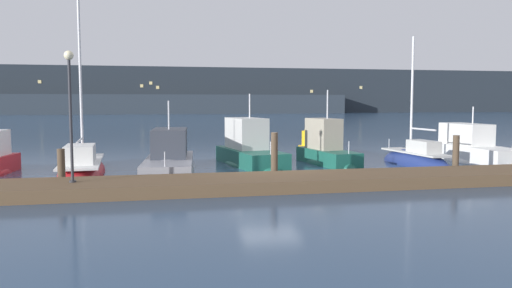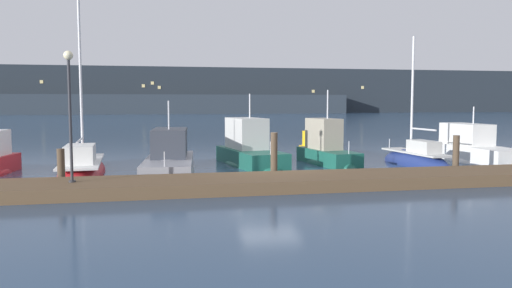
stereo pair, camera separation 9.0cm
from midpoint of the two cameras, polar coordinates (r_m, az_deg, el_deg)
ground_plane at (r=21.19m, az=1.69°, el=-3.90°), size 400.00×400.00×0.00m
dock at (r=18.81m, az=3.36°, el=-4.34°), size 39.92×2.80×0.45m
mooring_pile_1 at (r=20.08m, az=-21.26°, el=-2.61°), size 0.28×0.28×1.47m
mooring_pile_2 at (r=20.29m, az=2.20°, el=-1.47°), size 0.28×0.28×1.98m
mooring_pile_3 at (r=23.60m, az=21.98°, el=-1.21°), size 0.28×0.28×1.76m
sailboat_berth_3 at (r=23.97m, az=-19.16°, el=-2.78°), size 2.43×7.22×11.06m
motorboat_berth_4 at (r=23.47m, az=-9.76°, el=-2.39°), size 2.89×7.46×3.96m
motorboat_berth_5 at (r=25.54m, az=-0.63°, el=-1.30°), size 3.22×6.42×4.12m
motorboat_berth_6 at (r=26.10m, az=8.21°, el=-1.37°), size 2.35×5.18×4.46m
sailboat_berth_7 at (r=26.53m, az=17.90°, el=-2.12°), size 1.91×5.54×7.32m
motorboat_berth_8 at (r=29.46m, az=23.57°, el=-1.08°), size 2.15×7.05×3.50m
channel_buoy at (r=35.06m, az=6.15°, el=0.64°), size 1.40×1.40×1.81m
dock_lamppost at (r=18.22m, az=-20.41°, el=5.16°), size 0.32×0.32×4.51m
hillside_backdrop at (r=141.70m, az=-10.81°, el=5.82°), size 240.00×23.00×12.45m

